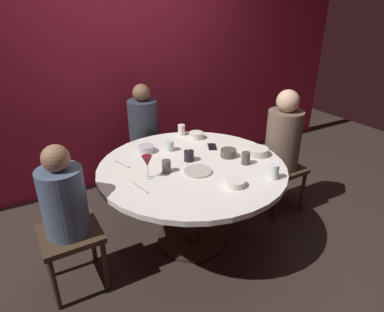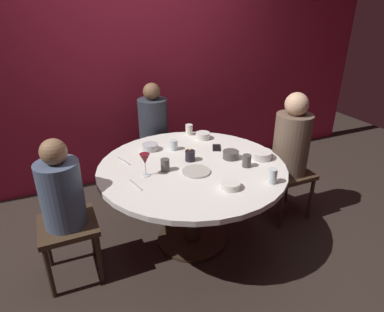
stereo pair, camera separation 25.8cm
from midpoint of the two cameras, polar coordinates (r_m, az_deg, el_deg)
The scene contains 22 objects.
ground_plane at distance 3.02m, azimuth 2.53°, elevation -14.12°, with size 8.00×8.00×0.00m, color #2D231E.
back_wall at distance 3.72m, azimuth -7.29°, elevation 15.50°, with size 6.00×0.10×2.60m, color maroon.
dining_table at distance 2.68m, azimuth 2.77°, elevation -4.16°, with size 1.48×1.48×0.73m.
seated_diner_left at distance 2.41m, azimuth -18.53°, elevation -6.70°, with size 0.40×0.40×1.11m.
seated_diner_back at distance 3.44m, azimuth -4.47°, elevation 4.90°, with size 0.40×0.40×1.18m.
seated_diner_right at distance 3.14m, azimuth 18.92°, elevation 1.93°, with size 0.40×0.40×1.21m.
candle_holder at distance 2.68m, azimuth 2.43°, elevation 0.00°, with size 0.08×0.08×0.11m.
wine_glass at distance 2.42m, azimuth -5.06°, elevation -0.74°, with size 0.08×0.08×0.18m.
dinner_plate at distance 2.51m, azimuth 3.67°, elevation -2.72°, with size 0.21×0.21×0.01m, color #B2ADA3.
cell_phone at distance 2.94m, azimuth 6.75°, elevation 1.37°, with size 0.07×0.14×0.01m, color black.
bowl_serving_large at distance 2.88m, azimuth -4.62°, elevation 1.50°, with size 0.14×0.14×0.06m, color #B7B7BC.
bowl_salad_center at distance 3.12m, azimuth 4.24°, elevation 3.45°, with size 0.13×0.13×0.06m, color silver.
bowl_small_white at distance 2.75m, azimuth 9.33°, elevation 0.15°, with size 0.13×0.13×0.06m, color #4C4742.
bowl_sauce_side at distance 2.33m, azimuth 9.79°, elevation -5.02°, with size 0.14×0.14×0.05m, color silver.
bowl_rice_portion at distance 2.81m, azimuth 14.31°, elevation 0.18°, with size 0.18×0.18×0.06m, color silver.
cup_near_candle at distance 2.52m, azimuth -1.75°, elevation -1.57°, with size 0.07×0.07×0.10m, color #4C4742.
cup_by_left_diner at distance 2.44m, azimuth 16.58°, elevation -3.37°, with size 0.06×0.06×0.11m, color silver.
cup_by_right_diner at distance 2.87m, azimuth -0.59°, elevation 1.86°, with size 0.07×0.07×0.09m, color silver.
cup_center_front at distance 3.20m, azimuth 1.81°, elevation 4.49°, with size 0.07×0.07×0.10m, color silver.
cup_far_edge at distance 2.63m, azimuth 12.14°, elevation -0.88°, with size 0.07×0.07×0.10m, color #4C4742.
fork_near_plate at distance 2.71m, azimuth -8.96°, elevation -0.88°, with size 0.02×0.18×0.01m, color #B7B7BC.
knife_near_plate at distance 2.36m, azimuth -6.54°, elevation -5.01°, with size 0.02×0.18×0.01m, color #B7B7BC.
Camera 2 is at (-0.96, -2.14, 1.91)m, focal length 31.16 mm.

